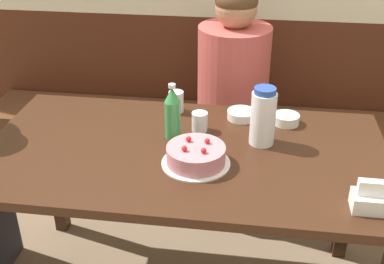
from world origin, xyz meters
The scene contains 11 objects.
bench_seat centered at (0.00, 0.83, 0.24)m, with size 2.50×0.38×0.47m.
dining_table centered at (0.00, 0.00, 0.66)m, with size 1.52×0.81×0.75m.
birthday_cake centered at (0.06, -0.09, 0.78)m, with size 0.25×0.25×0.09m.
water_pitcher centered at (0.28, 0.09, 0.86)m, with size 0.10×0.10×0.23m.
soju_bottle centered at (-0.06, 0.09, 0.85)m, with size 0.06×0.06×0.22m.
napkin_holder centered at (0.62, -0.28, 0.78)m, with size 0.11×0.08×0.11m.
bowl_soup_white centered at (0.38, 0.27, 0.77)m, with size 0.11×0.11×0.04m.
bowl_rice_small centered at (0.20, 0.29, 0.76)m, with size 0.12×0.12×0.04m.
glass_water_tall centered at (0.04, 0.16, 0.79)m, with size 0.06×0.06×0.08m.
glass_tumbler_short centered at (-0.08, 0.32, 0.79)m, with size 0.06×0.06×0.09m.
person_teal_shirt centered at (0.14, 0.66, 0.60)m, with size 0.35×0.35×1.22m.
Camera 1 is at (0.25, -1.53, 1.67)m, focal length 45.00 mm.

